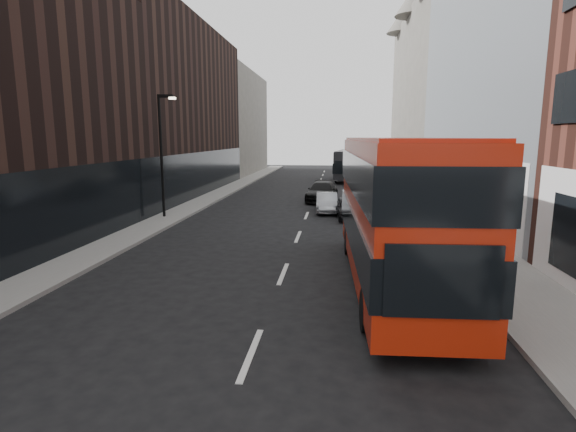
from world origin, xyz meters
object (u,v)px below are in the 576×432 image
(red_bus, at_px, (395,205))
(car_b, at_px, (327,202))
(car_a, at_px, (349,208))
(street_lamp, at_px, (162,147))
(grey_bus, at_px, (349,164))
(car_c, at_px, (322,192))

(red_bus, bearing_deg, car_b, 97.78)
(car_a, xyz_separation_m, car_b, (-1.36, 2.21, -0.02))
(red_bus, relative_size, car_b, 3.14)
(street_lamp, distance_m, grey_bus, 27.83)
(street_lamp, bearing_deg, car_b, 20.30)
(red_bus, xyz_separation_m, car_a, (-1.12, 11.97, -2.00))
(grey_bus, bearing_deg, car_a, -85.54)
(street_lamp, xyz_separation_m, car_c, (8.95, 8.42, -3.45))
(car_c, bearing_deg, grey_bus, 87.96)
(car_a, distance_m, car_b, 2.60)
(grey_bus, distance_m, car_b, 21.96)
(grey_bus, relative_size, car_b, 2.77)
(grey_bus, distance_m, car_a, 24.09)
(street_lamp, bearing_deg, grey_bus, 66.01)
(street_lamp, bearing_deg, car_c, 43.23)
(red_bus, xyz_separation_m, grey_bus, (-0.63, 36.04, -0.86))
(car_a, distance_m, car_c, 7.38)
(car_b, height_order, car_c, car_c)
(car_a, height_order, car_c, car_c)
(car_b, xyz_separation_m, car_c, (-0.46, 4.93, 0.10))
(street_lamp, distance_m, car_c, 12.77)
(grey_bus, xyz_separation_m, car_a, (-0.49, -24.06, -1.14))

